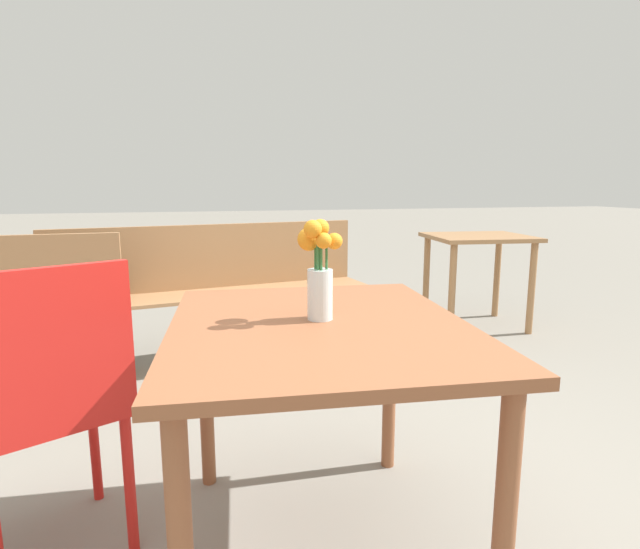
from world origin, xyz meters
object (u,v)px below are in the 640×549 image
table_front (319,355)px  table_back (478,252)px  cafe_chair (49,396)px  bench_near (214,286)px  flower_vase (319,273)px

table_front → table_back: (1.80, 2.05, -0.04)m
cafe_chair → bench_near: (0.54, 1.65, -0.04)m
table_front → flower_vase: bearing=75.6°
table_front → table_back: size_ratio=1.29×
flower_vase → bench_near: flower_vase is taller
table_back → cafe_chair: bearing=-143.2°
cafe_chair → table_back: cafe_chair is taller
bench_near → cafe_chair: bearing=-108.0°
table_front → table_back: table_front is taller
bench_near → table_back: (2.00, 0.25, 0.11)m
table_front → bench_near: (-0.20, 1.80, -0.15)m
table_front → bench_near: size_ratio=0.53×
flower_vase → table_front: bearing=-104.4°
flower_vase → table_back: flower_vase is taller
flower_vase → table_back: (1.80, 2.03, -0.27)m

